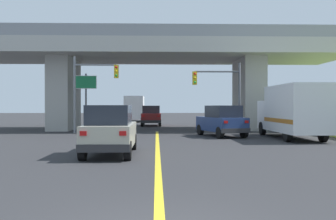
# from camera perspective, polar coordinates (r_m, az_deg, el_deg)

# --- Properties ---
(ground) EXTENTS (160.00, 160.00, 0.00)m
(ground) POSITION_cam_1_polar(r_m,az_deg,el_deg) (33.78, -1.58, -2.80)
(ground) COLOR #2B2B2D
(overpass_bridge) EXTENTS (31.23, 9.00, 8.05)m
(overpass_bridge) POSITION_cam_1_polar(r_m,az_deg,el_deg) (33.92, -1.59, 6.86)
(overpass_bridge) COLOR #B7B5AD
(overpass_bridge) RESTS_ON ground
(lane_divider_stripe) EXTENTS (0.20, 24.87, 0.01)m
(lane_divider_stripe) POSITION_cam_1_polar(r_m,az_deg,el_deg) (18.63, -1.51, -5.54)
(lane_divider_stripe) COLOR yellow
(lane_divider_stripe) RESTS_ON ground
(suv_lead) EXTENTS (1.90, 4.74, 2.02)m
(suv_lead) POSITION_cam_1_polar(r_m,az_deg,el_deg) (16.33, -8.26, -2.85)
(suv_lead) COLOR #B7B29E
(suv_lead) RESTS_ON ground
(suv_crossing) EXTENTS (2.96, 4.66, 2.02)m
(suv_crossing) POSITION_cam_1_polar(r_m,az_deg,el_deg) (26.12, 7.72, -1.57)
(suv_crossing) COLOR navy
(suv_crossing) RESTS_ON ground
(box_truck) EXTENTS (2.33, 7.57, 3.22)m
(box_truck) POSITION_cam_1_polar(r_m,az_deg,el_deg) (25.22, 17.42, -0.13)
(box_truck) COLOR silver
(box_truck) RESTS_ON ground
(sedan_oncoming) EXTENTS (1.97, 4.70, 2.02)m
(sedan_oncoming) POSITION_cam_1_polar(r_m,az_deg,el_deg) (40.05, -2.42, -0.81)
(sedan_oncoming) COLOR maroon
(sedan_oncoming) RESTS_ON ground
(traffic_signal_nearside) EXTENTS (3.54, 0.36, 5.13)m
(traffic_signal_nearside) POSITION_cam_1_polar(r_m,az_deg,el_deg) (29.20, 7.84, 3.14)
(traffic_signal_nearside) COLOR #56595E
(traffic_signal_nearside) RESTS_ON ground
(traffic_signal_farside) EXTENTS (3.29, 0.36, 5.59)m
(traffic_signal_farside) POSITION_cam_1_polar(r_m,az_deg,el_deg) (29.55, -11.17, 3.69)
(traffic_signal_farside) COLOR slate
(traffic_signal_farside) RESTS_ON ground
(highway_sign) EXTENTS (1.68, 0.17, 4.50)m
(highway_sign) POSITION_cam_1_polar(r_m,az_deg,el_deg) (31.40, -11.70, 3.01)
(highway_sign) COLOR #56595E
(highway_sign) RESTS_ON ground
(semi_truck_distant) EXTENTS (2.33, 7.31, 3.20)m
(semi_truck_distant) POSITION_cam_1_polar(r_m,az_deg,el_deg) (50.84, -4.78, 0.23)
(semi_truck_distant) COLOR silver
(semi_truck_distant) RESTS_ON ground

